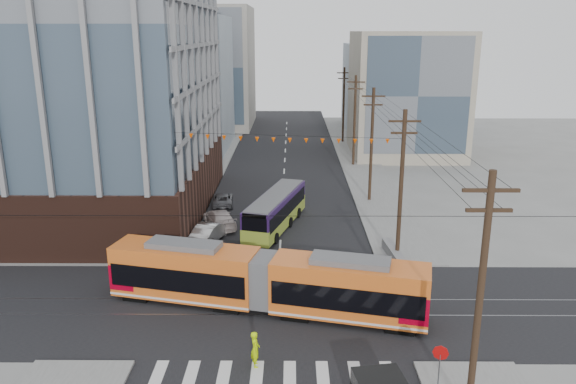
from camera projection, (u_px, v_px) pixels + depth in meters
ground at (275, 342)px, 30.06m from camera, size 160.00×160.00×0.00m
office_building at (27, 52)px, 48.33m from camera, size 30.00×25.00×28.60m
bg_bldg_nw_near at (163, 84)px, 77.63m from camera, size 18.00×16.00×18.00m
bg_bldg_ne_near at (406, 94)px, 73.86m from camera, size 14.00×14.00×16.00m
bg_bldg_nw_far at (205, 67)px, 96.55m from camera, size 16.00×18.00×20.00m
bg_bldg_ne_far at (394, 87)px, 93.35m from camera, size 16.00×16.00×14.00m
utility_pole_near at (479, 302)px, 22.72m from camera, size 0.30×0.30×11.00m
utility_pole_far at (344, 105)px, 82.29m from camera, size 0.30×0.30×11.00m
streetcar at (264, 281)px, 33.15m from camera, size 19.11×7.08×3.67m
city_bus at (276, 211)px, 47.14m from camera, size 5.16×10.89×3.02m
parked_car_silver at (210, 231)px, 44.43m from camera, size 2.87×4.89×1.52m
parked_car_white at (220, 219)px, 47.52m from camera, size 3.67×5.50×1.48m
parked_car_grey at (223, 199)px, 53.52m from camera, size 2.35×4.36×1.16m
pedestrian at (255, 349)px, 27.68m from camera, size 0.58×0.76×1.89m
stop_sign at (439, 372)px, 25.38m from camera, size 0.91×0.91×2.38m
jersey_barrier at (394, 254)px, 40.69m from camera, size 1.39×4.52×0.89m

